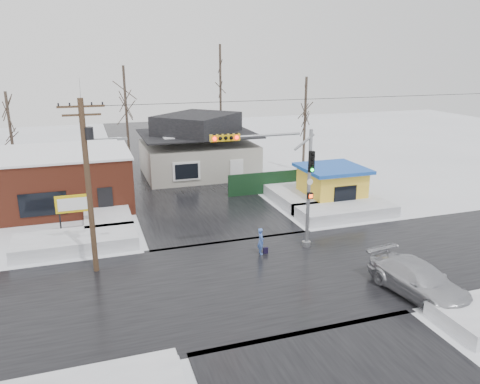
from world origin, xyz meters
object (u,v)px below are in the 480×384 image
object	(u,v)px
utility_pole	(89,177)
pedestrian	(261,241)
car	(419,280)
traffic_signal	(284,175)
kiosk	(332,185)
marquee_sign	(74,205)

from	to	relation	value
utility_pole	pedestrian	world-z (taller)	utility_pole
utility_pole	car	bearing A→B (deg)	-27.84
traffic_signal	pedestrian	size ratio (longest dim) A/B	4.52
traffic_signal	kiosk	size ratio (longest dim) A/B	1.52
car	utility_pole	bearing A→B (deg)	144.25
traffic_signal	marquee_sign	size ratio (longest dim) A/B	2.75
marquee_sign	traffic_signal	bearing A→B (deg)	-29.72
marquee_sign	pedestrian	world-z (taller)	marquee_sign
utility_pole	kiosk	size ratio (longest dim) A/B	1.96
utility_pole	pedestrian	bearing A→B (deg)	-4.49
marquee_sign	car	xyz separation A→B (m)	(15.35, -13.53, -1.14)
marquee_sign	kiosk	xyz separation A→B (m)	(18.50, 0.50, -0.46)
traffic_signal	pedestrian	distance (m)	4.03
marquee_sign	pedestrian	distance (m)	12.10
utility_pole	kiosk	distance (m)	18.95
traffic_signal	kiosk	world-z (taller)	traffic_signal
marquee_sign	car	bearing A→B (deg)	-41.41
kiosk	car	xyz separation A→B (m)	(-3.15, -14.03, -0.68)
marquee_sign	pedestrian	bearing A→B (deg)	-33.77
utility_pole	marquee_sign	bearing A→B (deg)	100.13
pedestrian	car	bearing A→B (deg)	-137.48
marquee_sign	kiosk	size ratio (longest dim) A/B	0.55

